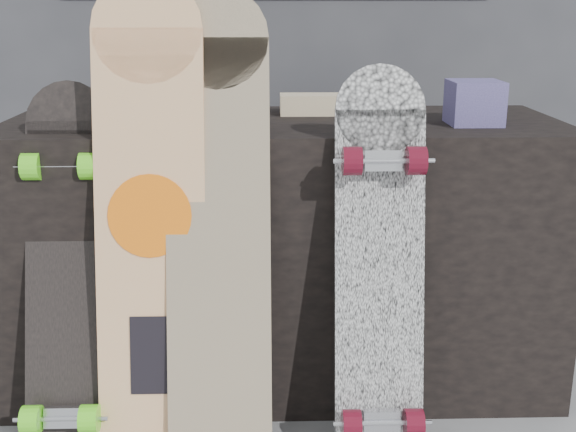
{
  "coord_description": "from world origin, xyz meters",
  "views": [
    {
      "loc": [
        -0.05,
        -1.57,
        1.12
      ],
      "look_at": [
        0.01,
        0.2,
        0.6
      ],
      "focal_mm": 45.0,
      "sensor_mm": 36.0,
      "label": 1
    }
  ],
  "objects_px": {
    "longboard_cascadia": "(380,264)",
    "vendor_table": "(283,251)",
    "longboard_geisha": "(150,208)",
    "skateboard_dark": "(66,265)",
    "longboard_celtic": "(218,214)"
  },
  "relations": [
    {
      "from": "longboard_cascadia",
      "to": "vendor_table",
      "type": "bearing_deg",
      "value": 119.9
    },
    {
      "from": "vendor_table",
      "to": "longboard_geisha",
      "type": "bearing_deg",
      "value": -134.46
    },
    {
      "from": "longboard_geisha",
      "to": "skateboard_dark",
      "type": "distance_m",
      "value": 0.27
    },
    {
      "from": "longboard_celtic",
      "to": "longboard_cascadia",
      "type": "relative_size",
      "value": 1.19
    },
    {
      "from": "longboard_geisha",
      "to": "longboard_cascadia",
      "type": "height_order",
      "value": "longboard_geisha"
    },
    {
      "from": "longboard_geisha",
      "to": "longboard_celtic",
      "type": "relative_size",
      "value": 1.03
    },
    {
      "from": "longboard_cascadia",
      "to": "skateboard_dark",
      "type": "bearing_deg",
      "value": 174.4
    },
    {
      "from": "longboard_celtic",
      "to": "longboard_geisha",
      "type": "bearing_deg",
      "value": 178.59
    },
    {
      "from": "longboard_celtic",
      "to": "vendor_table",
      "type": "bearing_deg",
      "value": 64.07
    },
    {
      "from": "longboard_celtic",
      "to": "longboard_cascadia",
      "type": "distance_m",
      "value": 0.42
    },
    {
      "from": "longboard_celtic",
      "to": "longboard_cascadia",
      "type": "height_order",
      "value": "longboard_celtic"
    },
    {
      "from": "vendor_table",
      "to": "skateboard_dark",
      "type": "bearing_deg",
      "value": -150.05
    },
    {
      "from": "longboard_celtic",
      "to": "longboard_cascadia",
      "type": "bearing_deg",
      "value": -7.65
    },
    {
      "from": "vendor_table",
      "to": "longboard_cascadia",
      "type": "distance_m",
      "value": 0.48
    },
    {
      "from": "longboard_geisha",
      "to": "longboard_celtic",
      "type": "distance_m",
      "value": 0.17
    }
  ]
}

